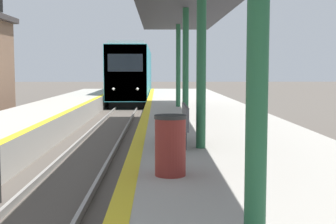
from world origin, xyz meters
TOP-DOWN VIEW (x-y plane):
  - train at (0.00, 37.57)m, footprint 2.85×18.74m
  - trash_bin at (2.33, 5.25)m, footprint 0.53×0.53m
  - bench at (2.64, 8.45)m, footprint 0.44×1.88m

SIDE VIEW (x-z plane):
  - bench at x=2.64m, z-range 0.98..1.90m
  - trash_bin at x=2.33m, z-range 0.94..1.94m
  - train at x=0.00m, z-range 0.04..4.64m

